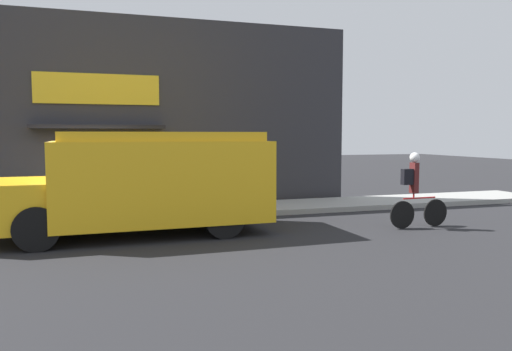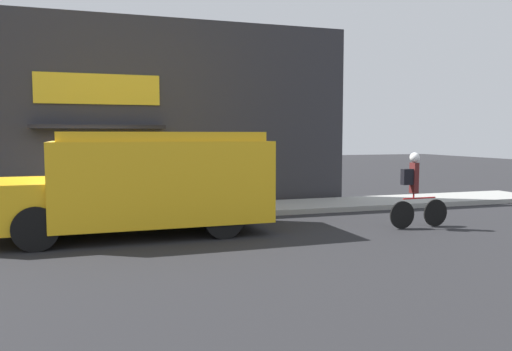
{
  "view_description": "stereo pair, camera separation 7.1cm",
  "coord_description": "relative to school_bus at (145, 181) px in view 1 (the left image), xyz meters",
  "views": [
    {
      "loc": [
        0.24,
        -12.24,
        2.14
      ],
      "look_at": [
        4.15,
        -0.2,
        1.1
      ],
      "focal_mm": 35.0,
      "sensor_mm": 36.0,
      "label": 1
    },
    {
      "loc": [
        0.31,
        -12.26,
        2.14
      ],
      "look_at": [
        4.15,
        -0.2,
        1.1
      ],
      "focal_mm": 35.0,
      "sensor_mm": 36.0,
      "label": 2
    }
  ],
  "objects": [
    {
      "name": "ground_plane",
      "position": [
        -1.25,
        1.43,
        -1.15
      ],
      "size": [
        70.0,
        70.0,
        0.0
      ],
      "primitive_type": "plane",
      "color": "#232326"
    },
    {
      "name": "cyclist",
      "position": [
        5.97,
        -1.14,
        -0.28
      ],
      "size": [
        1.55,
        0.23,
        1.74
      ],
      "rotation": [
        0.0,
        0.0,
        0.03
      ],
      "color": "black",
      "rests_on": "ground_plane"
    },
    {
      "name": "trash_bin",
      "position": [
        -3.15,
        2.48,
        -0.57
      ],
      "size": [
        0.56,
        0.56,
        0.87
      ],
      "color": "slate",
      "rests_on": "sidewalk"
    },
    {
      "name": "sidewalk",
      "position": [
        -1.25,
        2.44,
        -1.08
      ],
      "size": [
        28.0,
        2.03,
        0.14
      ],
      "color": "#999993",
      "rests_on": "ground_plane"
    },
    {
      "name": "storefront",
      "position": [
        -1.24,
        3.74,
        1.58
      ],
      "size": [
        15.71,
        0.86,
        5.46
      ],
      "color": "#2D2D33",
      "rests_on": "ground_plane"
    },
    {
      "name": "school_bus",
      "position": [
        0.0,
        0.0,
        0.0
      ],
      "size": [
        5.81,
        2.71,
        2.19
      ],
      "rotation": [
        0.0,
        0.0,
        0.02
      ],
      "color": "yellow",
      "rests_on": "ground_plane"
    }
  ]
}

